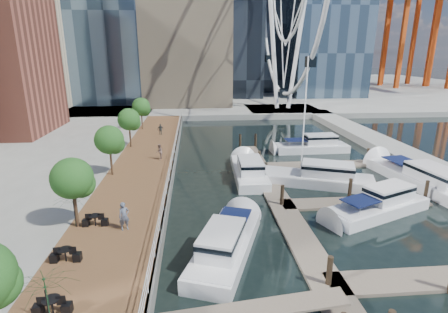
% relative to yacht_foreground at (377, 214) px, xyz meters
% --- Properties ---
extents(ground, '(520.00, 520.00, 0.00)m').
position_rel_yacht_foreground_xyz_m(ground, '(-9.88, -6.01, 0.00)').
color(ground, black).
rests_on(ground, ground).
extents(boardwalk, '(6.00, 60.00, 1.00)m').
position_rel_yacht_foreground_xyz_m(boardwalk, '(-18.88, 8.99, 0.50)').
color(boardwalk, brown).
rests_on(boardwalk, ground).
extents(seawall, '(0.25, 60.00, 1.00)m').
position_rel_yacht_foreground_xyz_m(seawall, '(-15.88, 8.99, 0.50)').
color(seawall, '#595954').
rests_on(seawall, ground).
extents(land_far, '(200.00, 114.00, 1.00)m').
position_rel_yacht_foreground_xyz_m(land_far, '(-9.88, 95.99, 0.50)').
color(land_far, gray).
rests_on(land_far, ground).
extents(breakwater, '(4.00, 60.00, 1.00)m').
position_rel_yacht_foreground_xyz_m(breakwater, '(10.12, 13.99, 0.50)').
color(breakwater, gray).
rests_on(breakwater, ground).
extents(pier, '(14.00, 12.00, 1.00)m').
position_rel_yacht_foreground_xyz_m(pier, '(4.12, 45.99, 0.50)').
color(pier, gray).
rests_on(pier, ground).
extents(railing, '(0.10, 60.00, 1.05)m').
position_rel_yacht_foreground_xyz_m(railing, '(-15.98, 8.99, 1.52)').
color(railing, white).
rests_on(railing, boardwalk).
extents(floating_docks, '(16.00, 34.00, 2.60)m').
position_rel_yacht_foreground_xyz_m(floating_docks, '(-1.91, 3.97, 0.49)').
color(floating_docks, '#6D6051').
rests_on(floating_docks, ground).
extents(port_cranes, '(40.00, 52.00, 38.00)m').
position_rel_yacht_foreground_xyz_m(port_cranes, '(57.79, 89.66, 20.00)').
color(port_cranes, '#D84C14').
rests_on(port_cranes, ground).
extents(street_trees, '(2.60, 42.60, 4.60)m').
position_rel_yacht_foreground_xyz_m(street_trees, '(-21.28, 7.99, 4.29)').
color(street_trees, '#3F2B1C').
rests_on(street_trees, ground).
extents(cafe_tables, '(2.50, 13.70, 0.74)m').
position_rel_yacht_foreground_xyz_m(cafe_tables, '(-20.28, -8.01, 1.37)').
color(cafe_tables, black).
rests_on(cafe_tables, ground).
extents(yacht_foreground, '(9.77, 6.10, 2.15)m').
position_rel_yacht_foreground_xyz_m(yacht_foreground, '(0.00, 0.00, 0.00)').
color(yacht_foreground, white).
rests_on(yacht_foreground, ground).
extents(pedestrian_near, '(0.79, 0.67, 1.83)m').
position_rel_yacht_foreground_xyz_m(pedestrian_near, '(-18.18, -2.68, 1.92)').
color(pedestrian_near, '#525B6E').
rests_on(pedestrian_near, boardwalk).
extents(pedestrian_mid, '(0.63, 0.80, 1.62)m').
position_rel_yacht_foreground_xyz_m(pedestrian_mid, '(-17.37, 12.47, 1.81)').
color(pedestrian_mid, '#8A695F').
rests_on(pedestrian_mid, boardwalk).
extents(pedestrian_far, '(0.88, 0.37, 1.51)m').
position_rel_yacht_foreground_xyz_m(pedestrian_far, '(-18.27, 24.09, 1.75)').
color(pedestrian_far, '#2D3439').
rests_on(pedestrian_far, boardwalk).
extents(moored_yachts, '(24.53, 36.86, 11.50)m').
position_rel_yacht_foreground_xyz_m(moored_yachts, '(-2.17, 5.25, 0.00)').
color(moored_yachts, silver).
rests_on(moored_yachts, ground).
extents(cafe_seating, '(4.55, 15.57, 2.41)m').
position_rel_yacht_foreground_xyz_m(cafe_seating, '(-20.59, -9.28, 2.13)').
color(cafe_seating, '#0F3811').
rests_on(cafe_seating, ground).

